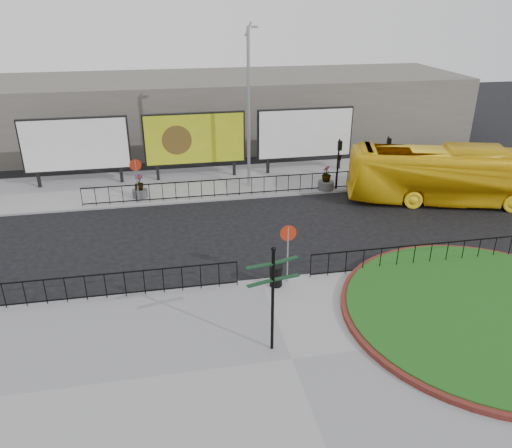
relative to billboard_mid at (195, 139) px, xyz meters
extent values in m
plane|color=black|center=(1.50, -12.97, -2.60)|extent=(90.00, 90.00, 0.00)
cube|color=gray|center=(1.50, -17.97, -2.54)|extent=(30.00, 10.00, 0.12)
cube|color=gray|center=(1.50, -0.97, -2.54)|extent=(44.00, 6.00, 0.12)
cylinder|color=maroon|center=(9.00, -16.97, -2.39)|extent=(10.40, 10.40, 0.18)
cylinder|color=#194913|center=(9.00, -16.97, -2.37)|extent=(10.00, 10.00, 0.22)
cylinder|color=gray|center=(-3.50, -3.57, -1.28)|extent=(0.07, 0.07, 2.40)
cylinder|color=#A7200B|center=(-3.50, -3.57, -0.33)|extent=(0.64, 0.03, 0.64)
cylinder|color=white|center=(-3.50, -3.55, -0.33)|extent=(0.50, 0.03, 0.50)
cylinder|color=gray|center=(2.50, -13.37, -1.28)|extent=(0.07, 0.07, 2.40)
cylinder|color=#A7200B|center=(2.50, -13.37, -0.33)|extent=(0.64, 0.03, 0.64)
cylinder|color=white|center=(2.50, -13.35, -0.33)|extent=(0.50, 0.03, 0.50)
cube|color=black|center=(-9.40, 0.03, -1.98)|extent=(0.18, 0.18, 1.00)
cube|color=black|center=(-4.60, 0.03, -1.98)|extent=(0.18, 0.18, 1.00)
cube|color=black|center=(-7.00, 0.03, 0.02)|extent=(6.20, 0.25, 3.20)
cube|color=white|center=(-7.00, -0.13, 0.02)|extent=(6.00, 0.06, 3.00)
cube|color=black|center=(-2.40, 0.03, -1.98)|extent=(0.18, 0.18, 1.00)
cube|color=black|center=(2.40, 0.03, -1.98)|extent=(0.18, 0.18, 1.00)
cube|color=black|center=(0.00, 0.03, 0.02)|extent=(6.20, 0.25, 3.20)
cube|color=gold|center=(0.00, -0.13, 0.02)|extent=(6.00, 0.06, 3.00)
cube|color=black|center=(4.60, 0.03, -1.98)|extent=(0.18, 0.18, 1.00)
cube|color=black|center=(9.40, 0.03, -1.98)|extent=(0.18, 0.18, 1.00)
cube|color=black|center=(7.00, 0.03, 0.02)|extent=(6.20, 0.25, 3.20)
cube|color=white|center=(7.00, -0.13, 0.02)|extent=(6.00, 0.06, 3.00)
cylinder|color=gray|center=(3.00, -1.97, 2.02)|extent=(0.18, 0.18, 9.00)
cylinder|color=gray|center=(3.00, -1.97, 6.37)|extent=(0.43, 0.10, 0.77)
cube|color=gray|center=(3.35, -1.97, 6.47)|extent=(0.35, 0.15, 0.12)
cylinder|color=black|center=(8.00, -3.57, -0.98)|extent=(0.10, 0.10, 3.00)
cube|color=black|center=(8.00, -3.69, 0.17)|extent=(0.22, 0.18, 0.55)
cube|color=black|center=(8.00, -3.69, -0.53)|extent=(0.20, 0.16, 0.30)
cylinder|color=black|center=(11.00, -3.57, -0.98)|extent=(0.10, 0.10, 3.00)
cube|color=black|center=(11.00, -3.69, 0.17)|extent=(0.22, 0.18, 0.55)
cube|color=black|center=(11.00, -3.69, -0.53)|extent=(0.20, 0.16, 0.30)
cube|color=#646058|center=(1.50, 9.03, -0.10)|extent=(40.00, 10.00, 5.00)
cylinder|color=black|center=(1.00, -17.34, -0.69)|extent=(0.10, 0.10, 3.58)
sphere|color=black|center=(1.00, -17.34, 1.16)|extent=(0.16, 0.16, 0.16)
cube|color=black|center=(0.56, -17.41, 0.67)|extent=(0.85, 0.29, 0.03)
cube|color=black|center=(1.43, -17.20, 0.67)|extent=(0.85, 0.41, 0.03)
cube|color=black|center=(0.57, -17.45, 0.10)|extent=(0.85, 0.37, 0.03)
cube|color=black|center=(1.44, -17.26, 0.10)|extent=(0.85, 0.29, 0.03)
cylinder|color=black|center=(2.00, -13.57, -2.07)|extent=(0.50, 0.50, 0.83)
cylinder|color=black|center=(2.00, -13.57, -1.63)|extent=(0.53, 0.53, 0.06)
imported|color=yellow|center=(13.60, -6.52, -1.02)|extent=(11.61, 5.81, 3.16)
cylinder|color=#4C4C4F|center=(-3.44, -2.81, -2.25)|extent=(0.86, 0.86, 0.45)
imported|color=#194913|center=(-3.44, -2.81, -1.59)|extent=(0.65, 0.65, 0.88)
cylinder|color=#4C4C4F|center=(7.34, -3.57, -2.23)|extent=(0.94, 0.94, 0.49)
imported|color=#194913|center=(7.34, -3.57, -1.51)|extent=(0.62, 0.62, 0.96)
camera|label=1|loc=(-1.98, -30.08, 7.95)|focal=35.00mm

